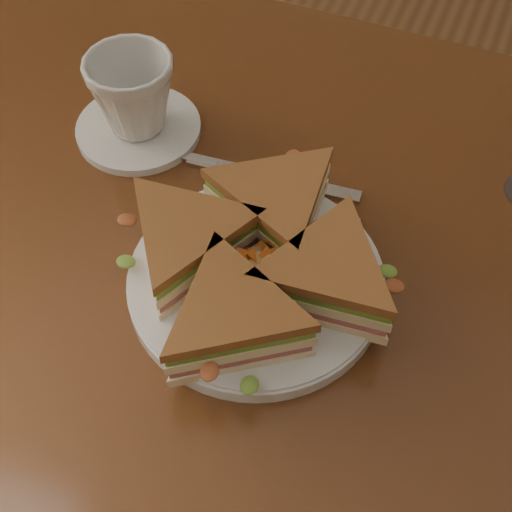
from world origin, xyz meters
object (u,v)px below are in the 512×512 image
(table, at_px, (318,309))
(coffee_cup, at_px, (133,94))
(sandwich_wedges, at_px, (256,259))
(saucer, at_px, (139,129))
(knife, at_px, (260,175))
(plate, at_px, (256,282))
(spoon, at_px, (231,218))

(table, distance_m, coffee_cup, 0.32)
(sandwich_wedges, bearing_deg, table, 49.35)
(table, distance_m, saucer, 0.30)
(sandwich_wedges, height_order, knife, sandwich_wedges)
(plate, bearing_deg, knife, 110.59)
(sandwich_wedges, distance_m, knife, 0.15)
(saucer, bearing_deg, plate, -35.76)
(plate, height_order, coffee_cup, coffee_cup)
(plate, bearing_deg, saucer, 144.24)
(sandwich_wedges, distance_m, saucer, 0.26)
(plate, relative_size, coffee_cup, 2.54)
(plate, xyz_separation_m, coffee_cup, (-0.21, 0.15, 0.05))
(knife, distance_m, coffee_cup, 0.17)
(sandwich_wedges, bearing_deg, plate, -26.57)
(saucer, bearing_deg, spoon, -28.58)
(spoon, distance_m, knife, 0.07)
(sandwich_wedges, relative_size, coffee_cup, 3.08)
(coffee_cup, bearing_deg, sandwich_wedges, -49.78)
(plate, distance_m, knife, 0.15)
(table, xyz_separation_m, plate, (-0.05, -0.06, 0.11))
(plate, relative_size, spoon, 1.43)
(sandwich_wedges, bearing_deg, coffee_cup, 144.24)
(coffee_cup, bearing_deg, spoon, -42.60)
(table, height_order, knife, knife)
(saucer, bearing_deg, knife, -4.68)
(sandwich_wedges, relative_size, spoon, 1.74)
(sandwich_wedges, distance_m, coffee_cup, 0.26)
(table, distance_m, plate, 0.13)
(sandwich_wedges, xyz_separation_m, spoon, (-0.06, 0.07, -0.04))
(table, relative_size, knife, 5.57)
(sandwich_wedges, xyz_separation_m, saucer, (-0.21, 0.15, -0.04))
(table, bearing_deg, coffee_cup, 160.67)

